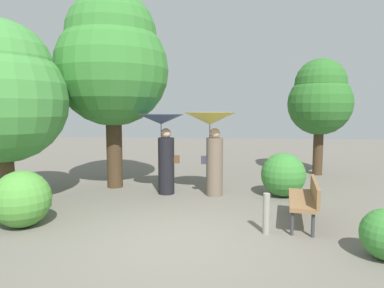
{
  "coord_description": "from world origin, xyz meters",
  "views": [
    {
      "loc": [
        0.78,
        -5.21,
        2.16
      ],
      "look_at": [
        0.0,
        3.59,
        1.24
      ],
      "focal_mm": 30.96,
      "sensor_mm": 36.0,
      "label": 1
    }
  ],
  "objects_px": {
    "park_bench": "(306,197)",
    "tree_mid_left": "(112,60)",
    "person_right": "(211,135)",
    "path_marker_post": "(266,214)",
    "tree_near_left": "(2,91)",
    "person_left": "(163,139)",
    "tree_near_right": "(320,98)"
  },
  "relations": [
    {
      "from": "park_bench",
      "to": "tree_mid_left",
      "type": "bearing_deg",
      "value": -109.34
    },
    {
      "from": "person_right",
      "to": "path_marker_post",
      "type": "bearing_deg",
      "value": -160.79
    },
    {
      "from": "person_right",
      "to": "tree_near_left",
      "type": "xyz_separation_m",
      "value": [
        -4.63,
        -1.19,
        1.04
      ]
    },
    {
      "from": "person_left",
      "to": "person_right",
      "type": "distance_m",
      "value": 1.24
    },
    {
      "from": "park_bench",
      "to": "tree_near_left",
      "type": "relative_size",
      "value": 0.38
    },
    {
      "from": "person_left",
      "to": "tree_near_right",
      "type": "xyz_separation_m",
      "value": [
        4.68,
        2.94,
        1.13
      ]
    },
    {
      "from": "park_bench",
      "to": "tree_mid_left",
      "type": "xyz_separation_m",
      "value": [
        -4.57,
        2.64,
        3.0
      ]
    },
    {
      "from": "tree_near_right",
      "to": "path_marker_post",
      "type": "distance_m",
      "value": 6.43
    },
    {
      "from": "park_bench",
      "to": "tree_mid_left",
      "type": "height_order",
      "value": "tree_mid_left"
    },
    {
      "from": "person_left",
      "to": "tree_near_left",
      "type": "distance_m",
      "value": 3.81
    },
    {
      "from": "person_right",
      "to": "tree_near_left",
      "type": "height_order",
      "value": "tree_near_left"
    },
    {
      "from": "tree_mid_left",
      "to": "person_left",
      "type": "bearing_deg",
      "value": -22.34
    },
    {
      "from": "person_left",
      "to": "tree_near_left",
      "type": "relative_size",
      "value": 0.5
    },
    {
      "from": "person_left",
      "to": "path_marker_post",
      "type": "xyz_separation_m",
      "value": [
        2.27,
        -2.6,
        -1.06
      ]
    },
    {
      "from": "tree_near_right",
      "to": "tree_mid_left",
      "type": "distance_m",
      "value": 6.67
    },
    {
      "from": "tree_near_left",
      "to": "tree_near_right",
      "type": "relative_size",
      "value": 1.08
    },
    {
      "from": "park_bench",
      "to": "tree_near_right",
      "type": "bearing_deg",
      "value": 172.79
    },
    {
      "from": "person_right",
      "to": "tree_mid_left",
      "type": "distance_m",
      "value": 3.43
    },
    {
      "from": "tree_near_right",
      "to": "person_right",
      "type": "bearing_deg",
      "value": -138.96
    },
    {
      "from": "person_left",
      "to": "tree_near_right",
      "type": "bearing_deg",
      "value": -60.99
    },
    {
      "from": "person_left",
      "to": "person_right",
      "type": "xyz_separation_m",
      "value": [
        1.23,
        -0.07,
        0.12
      ]
    },
    {
      "from": "park_bench",
      "to": "tree_near_right",
      "type": "xyz_separation_m",
      "value": [
        1.61,
        4.97,
        2.05
      ]
    },
    {
      "from": "person_right",
      "to": "park_bench",
      "type": "bearing_deg",
      "value": -139.78
    },
    {
      "from": "person_left",
      "to": "park_bench",
      "type": "height_order",
      "value": "person_left"
    },
    {
      "from": "park_bench",
      "to": "tree_mid_left",
      "type": "distance_m",
      "value": 6.07
    },
    {
      "from": "tree_mid_left",
      "to": "path_marker_post",
      "type": "xyz_separation_m",
      "value": [
        3.76,
        -3.22,
        -3.15
      ]
    },
    {
      "from": "person_left",
      "to": "tree_near_right",
      "type": "height_order",
      "value": "tree_near_right"
    },
    {
      "from": "person_right",
      "to": "path_marker_post",
      "type": "xyz_separation_m",
      "value": [
        1.04,
        -2.53,
        -1.18
      ]
    },
    {
      "from": "tree_near_left",
      "to": "path_marker_post",
      "type": "xyz_separation_m",
      "value": [
        5.67,
        -1.35,
        -2.22
      ]
    },
    {
      "from": "person_left",
      "to": "tree_near_left",
      "type": "bearing_deg",
      "value": 107.16
    },
    {
      "from": "tree_near_left",
      "to": "path_marker_post",
      "type": "bearing_deg",
      "value": -13.37
    },
    {
      "from": "tree_near_right",
      "to": "tree_mid_left",
      "type": "height_order",
      "value": "tree_mid_left"
    }
  ]
}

